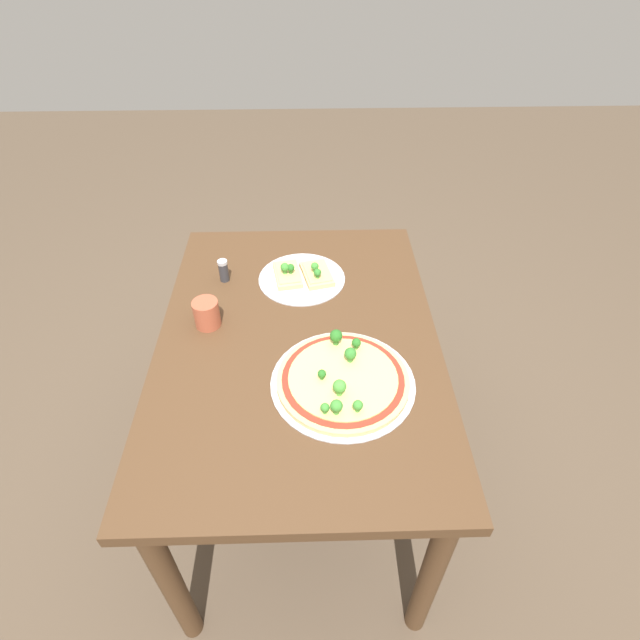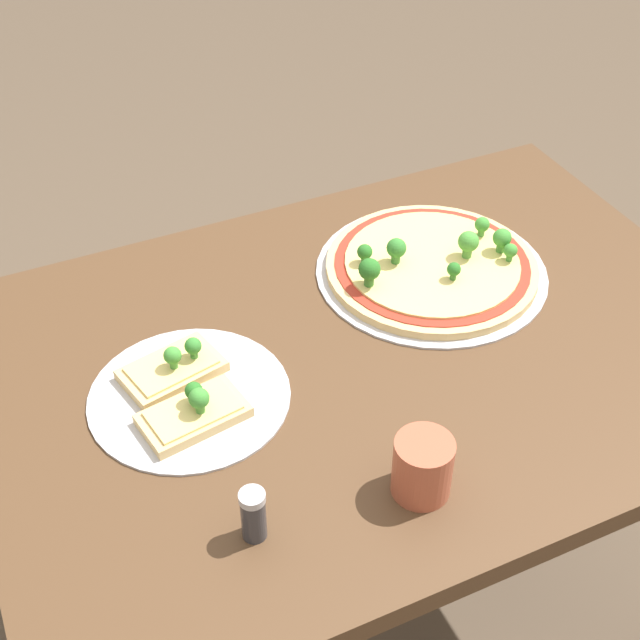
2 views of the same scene
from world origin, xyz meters
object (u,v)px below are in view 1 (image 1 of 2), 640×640
Objects in this scene: dining_table at (299,362)px; condiment_shaker at (224,270)px; drinking_cup at (207,313)px; pizza_tray_whole at (343,379)px; pizza_tray_slice at (302,275)px.

dining_table is 15.09× the size of condiment_shaker.
drinking_cup is at bearing -6.22° from condiment_shaker.
condiment_shaker is at bearing -139.02° from dining_table.
condiment_shaker is at bearing 173.78° from drinking_cup.
drinking_cup is at bearing -121.97° from pizza_tray_whole.
pizza_tray_whole is at bearing 33.80° from dining_table.
drinking_cup reaches higher than condiment_shaker.
pizza_tray_slice is 0.25m from condiment_shaker.
drinking_cup is 0.22m from condiment_shaker.
pizza_tray_whole reaches higher than pizza_tray_slice.
pizza_tray_slice is at bearing -166.96° from pizza_tray_whole.
dining_table is 4.04× the size of pizza_tray_slice.
drinking_cup is (-0.24, -0.38, 0.03)m from pizza_tray_whole.
condiment_shaker is (-0.28, -0.24, 0.14)m from dining_table.
pizza_tray_whole is (0.17, 0.12, 0.12)m from dining_table.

